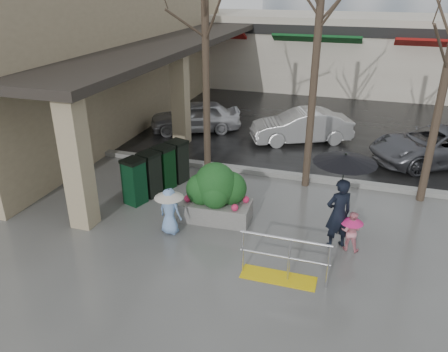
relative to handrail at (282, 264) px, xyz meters
The scene contains 19 objects.
ground 1.85m from the handrail, 138.58° to the left, with size 120.00×120.00×0.00m, color #51514F.
street_asphalt 23.24m from the handrail, 93.36° to the left, with size 120.00×36.00×0.01m, color black.
curb 5.38m from the handrail, 104.66° to the left, with size 120.00×0.30×0.15m, color gray.
near_building 14.32m from the handrail, 138.39° to the left, with size 6.00×18.00×8.00m, color tan.
canopy_slab 11.54m from the handrail, 123.81° to the left, with size 2.80×18.00×0.25m, color #2D2823.
pillar_front 5.48m from the handrail, behind, with size 0.55×0.55×3.50m, color tan.
pillar_back 9.02m from the handrail, 126.15° to the left, with size 0.55×0.55×3.50m, color tan.
storefront_row 19.25m from the handrail, 88.07° to the left, with size 34.00×6.74×4.00m.
handrail is the anchor object (origin of this frame).
tree_west 7.52m from the handrail, 124.99° to the left, with size 3.20×3.20×6.80m.
tree_midwest 6.83m from the handrail, 91.91° to the left, with size 3.20×3.20×7.00m.
woman 2.19m from the handrail, 58.84° to the left, with size 1.40×1.40×2.38m.
child_pink 2.05m from the handrail, 50.39° to the left, with size 0.53×0.53×0.99m.
child_blue 3.18m from the handrail, 161.50° to the left, with size 0.72×0.72×1.21m.
planter 2.94m from the handrail, 136.79° to the left, with size 1.87×1.08×1.59m.
news_boxes 5.29m from the handrail, 144.74° to the left, with size 1.24×2.41×1.32m.
car_a 10.18m from the handrail, 121.21° to the left, with size 1.49×3.70×1.26m, color silver.
car_b 8.76m from the handrail, 95.92° to the left, with size 1.33×3.82×1.26m, color silver.
car_c 8.84m from the handrail, 64.15° to the left, with size 2.09×4.53×1.26m, color #53555B.
Camera 1 is at (2.48, -8.77, 5.82)m, focal length 35.00 mm.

